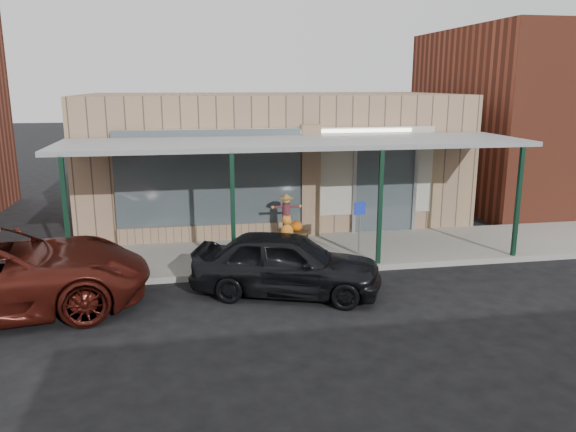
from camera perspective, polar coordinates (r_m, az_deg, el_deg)
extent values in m
plane|color=black|center=(11.90, 4.21, -9.13)|extent=(120.00, 120.00, 0.00)
cube|color=gray|center=(15.19, 0.85, -3.77)|extent=(40.00, 3.20, 0.15)
cube|color=#8F6E57|center=(19.20, -1.77, 6.03)|extent=(12.00, 6.00, 4.20)
cube|color=#4A555A|center=(15.93, -7.94, 3.66)|extent=(5.20, 0.06, 2.80)
cube|color=#4A555A|center=(17.12, 9.76, 2.91)|extent=(1.80, 0.06, 2.80)
cube|color=#8F6E57|center=(16.37, 2.27, 3.34)|extent=(0.55, 0.30, 3.40)
cube|color=#8F6E57|center=(16.30, -7.78, -1.68)|extent=(5.20, 0.30, 0.50)
cube|color=#ACA998|center=(16.26, -0.19, 4.35)|extent=(9.00, 0.02, 2.60)
cube|color=white|center=(16.08, -0.17, 8.56)|extent=(7.50, 0.03, 0.10)
cube|color=gray|center=(14.59, 0.89, 7.47)|extent=(12.00, 3.00, 0.12)
cube|color=black|center=(13.42, -21.57, -0.50)|extent=(0.10, 0.10, 2.95)
cube|color=black|center=(13.18, -5.62, 0.15)|extent=(0.10, 0.10, 2.95)
cube|color=black|center=(13.92, 9.32, 0.75)|extent=(0.10, 0.10, 2.95)
cube|color=black|center=(15.54, 22.31, 1.23)|extent=(0.10, 0.10, 2.95)
cylinder|color=#49381D|center=(15.72, -0.17, -2.19)|extent=(0.66, 0.66, 0.37)
cylinder|color=navy|center=(15.63, -0.18, -1.04)|extent=(0.24, 0.24, 0.28)
cylinder|color=maroon|center=(15.54, -0.18, 0.36)|extent=(0.27, 0.27, 0.51)
sphere|color=tan|center=(15.47, -0.18, 1.62)|extent=(0.20, 0.20, 0.20)
cone|color=tan|center=(15.44, -0.18, 2.06)|extent=(0.33, 0.33, 0.13)
cylinder|color=#49381D|center=(15.48, 0.84, -2.32)|extent=(0.73, 0.73, 0.43)
ellipsoid|color=#E54F0E|center=(15.39, 0.84, -1.05)|extent=(0.34, 0.34, 0.28)
cylinder|color=#4C471E|center=(15.35, 0.84, -0.47)|extent=(0.04, 0.04, 0.06)
cylinder|color=gray|center=(14.21, 7.23, -2.23)|extent=(0.04, 0.04, 1.21)
cube|color=#1A31C3|center=(14.02, 7.32, 0.78)|extent=(0.31, 0.10, 0.32)
imported|color=black|center=(12.32, -0.14, -4.83)|extent=(4.44, 2.91, 1.40)
ellipsoid|color=#CB6123|center=(13.00, -0.10, -1.65)|extent=(0.30, 0.25, 0.38)
sphere|color=#CB6123|center=(12.97, -0.13, -0.47)|extent=(0.22, 0.22, 0.22)
cylinder|color=#186F29|center=(12.96, -0.10, -1.00)|extent=(0.15, 0.15, 0.02)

